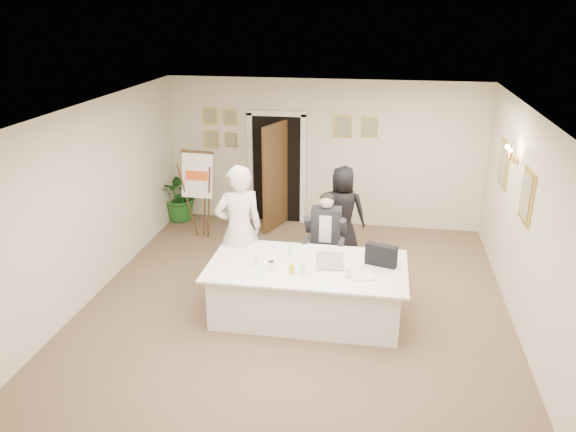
# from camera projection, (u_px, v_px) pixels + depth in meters

# --- Properties ---
(floor) EXTENTS (7.00, 7.00, 0.00)m
(floor) POSITION_uv_depth(u_px,v_px,m) (294.00, 310.00, 7.96)
(floor) COLOR brown
(floor) RESTS_ON ground
(ceiling) EXTENTS (6.00, 7.00, 0.02)m
(ceiling) POSITION_uv_depth(u_px,v_px,m) (295.00, 113.00, 6.97)
(ceiling) COLOR white
(ceiling) RESTS_ON wall_back
(wall_back) EXTENTS (6.00, 0.10, 2.80)m
(wall_back) POSITION_uv_depth(u_px,v_px,m) (323.00, 154.00, 10.69)
(wall_back) COLOR white
(wall_back) RESTS_ON floor
(wall_front) EXTENTS (6.00, 0.10, 2.80)m
(wall_front) POSITION_uv_depth(u_px,v_px,m) (221.00, 381.00, 4.24)
(wall_front) COLOR white
(wall_front) RESTS_ON floor
(wall_left) EXTENTS (0.10, 7.00, 2.80)m
(wall_left) POSITION_uv_depth(u_px,v_px,m) (85.00, 205.00, 7.94)
(wall_left) COLOR white
(wall_left) RESTS_ON floor
(wall_right) EXTENTS (0.10, 7.00, 2.80)m
(wall_right) POSITION_uv_depth(u_px,v_px,m) (532.00, 233.00, 6.99)
(wall_right) COLOR white
(wall_right) RESTS_ON floor
(doorway) EXTENTS (1.14, 0.86, 2.20)m
(doorway) POSITION_uv_depth(u_px,v_px,m) (276.00, 172.00, 10.79)
(doorway) COLOR black
(doorway) RESTS_ON floor
(pictures_back_wall) EXTENTS (3.40, 0.06, 0.80)m
(pictures_back_wall) POSITION_uv_depth(u_px,v_px,m) (282.00, 129.00, 10.63)
(pictures_back_wall) COLOR gold
(pictures_back_wall) RESTS_ON wall_back
(pictures_right_wall) EXTENTS (0.06, 2.20, 0.80)m
(pictures_right_wall) POSITION_uv_depth(u_px,v_px,m) (514.00, 178.00, 7.98)
(pictures_right_wall) COLOR gold
(pictures_right_wall) RESTS_ON wall_right
(wall_sconce) EXTENTS (0.20, 0.30, 0.24)m
(wall_sconce) POSITION_uv_depth(u_px,v_px,m) (512.00, 154.00, 7.87)
(wall_sconce) COLOR #B08838
(wall_sconce) RESTS_ON wall_right
(conference_table) EXTENTS (2.67, 1.43, 0.78)m
(conference_table) POSITION_uv_depth(u_px,v_px,m) (307.00, 290.00, 7.70)
(conference_table) COLOR white
(conference_table) RESTS_ON floor
(seated_man) EXTENTS (0.72, 0.76, 1.44)m
(seated_man) POSITION_uv_depth(u_px,v_px,m) (326.00, 237.00, 8.60)
(seated_man) COLOR black
(seated_man) RESTS_ON floor
(flip_chart) EXTENTS (0.57, 0.37, 1.63)m
(flip_chart) POSITION_uv_depth(u_px,v_px,m) (200.00, 199.00, 10.18)
(flip_chart) COLOR #3E2A13
(flip_chart) RESTS_ON floor
(standing_man) EXTENTS (0.85, 0.75, 1.96)m
(standing_man) POSITION_uv_depth(u_px,v_px,m) (239.00, 229.00, 8.22)
(standing_man) COLOR silver
(standing_man) RESTS_ON floor
(standing_woman) EXTENTS (0.80, 0.55, 1.58)m
(standing_woman) POSITION_uv_depth(u_px,v_px,m) (342.00, 212.00, 9.45)
(standing_woman) COLOR black
(standing_woman) RESTS_ON floor
(potted_palm) EXTENTS (1.21, 1.16, 1.05)m
(potted_palm) POSITION_uv_depth(u_px,v_px,m) (181.00, 194.00, 11.17)
(potted_palm) COLOR #1F5F20
(potted_palm) RESTS_ON floor
(laptop) EXTENTS (0.40, 0.41, 0.28)m
(laptop) POSITION_uv_depth(u_px,v_px,m) (331.00, 256.00, 7.49)
(laptop) COLOR #B7BABC
(laptop) RESTS_ON conference_table
(laptop_bag) EXTENTS (0.44, 0.24, 0.30)m
(laptop_bag) POSITION_uv_depth(u_px,v_px,m) (381.00, 255.00, 7.50)
(laptop_bag) COLOR black
(laptop_bag) RESTS_ON conference_table
(paper_stack) EXTENTS (0.34, 0.28, 0.03)m
(paper_stack) POSITION_uv_depth(u_px,v_px,m) (363.00, 277.00, 7.20)
(paper_stack) COLOR white
(paper_stack) RESTS_ON conference_table
(plate_left) EXTENTS (0.27, 0.27, 0.01)m
(plate_left) POSITION_uv_depth(u_px,v_px,m) (234.00, 269.00, 7.42)
(plate_left) COLOR white
(plate_left) RESTS_ON conference_table
(plate_mid) EXTENTS (0.22, 0.22, 0.01)m
(plate_mid) POSITION_uv_depth(u_px,v_px,m) (259.00, 274.00, 7.30)
(plate_mid) COLOR white
(plate_mid) RESTS_ON conference_table
(plate_near) EXTENTS (0.24, 0.24, 0.01)m
(plate_near) POSITION_uv_depth(u_px,v_px,m) (295.00, 277.00, 7.22)
(plate_near) COLOR white
(plate_near) RESTS_ON conference_table
(glass_a) EXTENTS (0.07, 0.07, 0.14)m
(glass_a) POSITION_uv_depth(u_px,v_px,m) (256.00, 260.00, 7.55)
(glass_a) COLOR silver
(glass_a) RESTS_ON conference_table
(glass_b) EXTENTS (0.07, 0.07, 0.14)m
(glass_b) POSITION_uv_depth(u_px,v_px,m) (303.00, 269.00, 7.28)
(glass_b) COLOR silver
(glass_b) RESTS_ON conference_table
(glass_c) EXTENTS (0.07, 0.07, 0.14)m
(glass_c) POSITION_uv_depth(u_px,v_px,m) (348.00, 273.00, 7.18)
(glass_c) COLOR silver
(glass_c) RESTS_ON conference_table
(glass_d) EXTENTS (0.07, 0.07, 0.14)m
(glass_d) POSITION_uv_depth(u_px,v_px,m) (290.00, 251.00, 7.82)
(glass_d) COLOR silver
(glass_d) RESTS_ON conference_table
(oj_glass) EXTENTS (0.08, 0.08, 0.13)m
(oj_glass) POSITION_uv_depth(u_px,v_px,m) (292.00, 270.00, 7.27)
(oj_glass) COLOR #EDAE13
(oj_glass) RESTS_ON conference_table
(steel_jug) EXTENTS (0.10, 0.10, 0.11)m
(steel_jug) POSITION_uv_depth(u_px,v_px,m) (271.00, 265.00, 7.43)
(steel_jug) COLOR silver
(steel_jug) RESTS_ON conference_table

